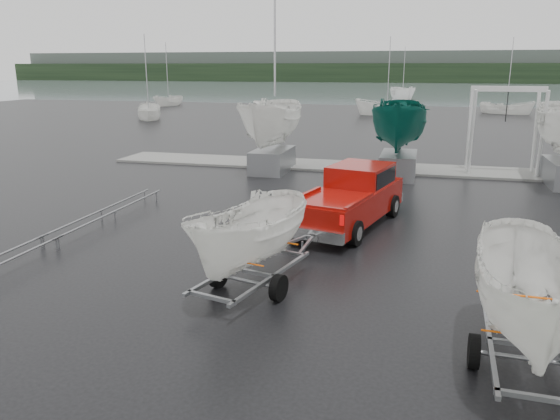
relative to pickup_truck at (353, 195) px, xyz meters
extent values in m
plane|color=black|center=(1.09, -2.73, -0.97)|extent=(120.00, 120.00, 0.00)
plane|color=gray|center=(1.09, 97.27, -0.98)|extent=(300.00, 300.00, 0.00)
cube|color=gray|center=(1.09, 10.27, -0.92)|extent=(30.00, 3.00, 0.12)
cube|color=black|center=(1.09, 167.27, 2.03)|extent=(300.00, 8.00, 6.00)
cube|color=#4C5651|center=(1.09, 175.27, 4.03)|extent=(300.00, 6.00, 10.00)
cube|color=#8F0C07|center=(-0.07, -0.29, -0.22)|extent=(3.13, 5.75, 0.89)
cube|color=#8F0C07|center=(0.16, 0.67, 0.49)|extent=(2.21, 2.52, 0.80)
cube|color=black|center=(0.16, 0.67, 0.54)|extent=(2.18, 2.30, 0.52)
cube|color=silver|center=(-0.73, -2.99, -0.50)|extent=(1.89, 0.62, 0.33)
cylinder|color=black|center=(-0.51, 1.66, -0.59)|extent=(0.45, 0.80, 0.75)
cylinder|color=black|center=(1.22, 1.23, -0.59)|extent=(0.45, 0.80, 0.75)
cylinder|color=black|center=(-1.37, -1.82, -0.59)|extent=(0.45, 0.80, 0.75)
cylinder|color=black|center=(0.37, -2.24, -0.59)|extent=(0.45, 0.80, 0.75)
cube|color=gray|center=(-2.03, -5.97, -0.52)|extent=(0.94, 3.52, 0.08)
cube|color=gray|center=(-0.96, -6.23, -0.52)|extent=(0.94, 3.52, 0.08)
cylinder|color=gray|center=(-1.54, -6.29, -0.67)|extent=(1.57, 0.46, 0.08)
cylinder|color=black|center=(-2.32, -6.10, -0.67)|extent=(0.32, 0.63, 0.60)
cylinder|color=black|center=(-0.77, -6.48, -0.67)|extent=(0.32, 0.63, 0.60)
imported|color=white|center=(-1.50, -6.10, 1.67)|extent=(1.96, 2.00, 4.30)
cube|color=#FF6008|center=(-1.31, -5.32, 0.03)|extent=(1.52, 0.41, 0.03)
cube|color=#FF6008|center=(-1.69, -6.87, 0.03)|extent=(1.52, 0.41, 0.03)
cube|color=gray|center=(3.42, -8.11, -0.52)|extent=(0.21, 3.60, 0.08)
cube|color=gray|center=(4.52, -8.15, -0.52)|extent=(0.21, 3.60, 0.08)
cylinder|color=gray|center=(3.96, -8.33, -0.67)|extent=(1.60, 0.14, 0.08)
cylinder|color=black|center=(3.16, -8.30, -0.67)|extent=(0.20, 0.61, 0.60)
imported|color=white|center=(3.97, -8.13, 1.83)|extent=(1.80, 1.84, 4.62)
cube|color=#FF6008|center=(4.00, -7.33, 0.03)|extent=(1.55, 0.10, 0.03)
cube|color=#FF6008|center=(3.94, -8.93, 0.03)|extent=(1.55, 0.10, 0.03)
cylinder|color=silver|center=(4.26, 9.47, 1.03)|extent=(0.16, 0.58, 3.99)
cylinder|color=silver|center=(4.26, 11.07, 1.03)|extent=(0.16, 0.58, 3.99)
cylinder|color=silver|center=(7.26, 9.47, 1.03)|extent=(0.16, 0.58, 3.99)
cylinder|color=silver|center=(7.26, 11.07, 1.03)|extent=(0.16, 0.58, 3.99)
cube|color=silver|center=(5.76, 10.27, 3.03)|extent=(3.30, 0.25, 0.25)
cube|color=gray|center=(-4.99, 8.27, -0.42)|extent=(1.60, 3.20, 1.10)
imported|color=white|center=(-4.99, 8.27, 3.36)|extent=(2.43, 2.49, 6.46)
cylinder|color=#B2B2B7|center=(-4.99, 8.77, 6.13)|extent=(0.10, 0.10, 7.00)
cube|color=gray|center=(1.05, 8.47, -0.42)|extent=(1.60, 3.20, 1.10)
imported|color=#0C5549|center=(1.05, 8.47, 3.43)|extent=(2.48, 2.55, 6.60)
cylinder|color=gray|center=(-7.66, -1.73, -0.62)|extent=(0.06, 6.50, 0.06)
cylinder|color=gray|center=(-8.16, -1.73, -0.62)|extent=(0.06, 6.50, 0.06)
imported|color=white|center=(-24.05, 31.74, -0.97)|extent=(3.05, 3.07, 5.99)
cylinder|color=#B2B2B7|center=(-24.05, 31.74, 3.03)|extent=(0.08, 0.08, 8.00)
imported|color=white|center=(-1.82, 42.58, -0.97)|extent=(3.45, 3.41, 7.00)
cylinder|color=#B2B2B7|center=(-1.82, 42.58, 3.03)|extent=(0.08, 0.08, 8.00)
imported|color=white|center=(10.65, 47.04, -0.97)|extent=(2.82, 2.78, 5.76)
cylinder|color=#B2B2B7|center=(10.65, 47.04, 3.03)|extent=(0.08, 0.08, 8.00)
imported|color=white|center=(-30.58, 49.52, -0.97)|extent=(2.49, 2.53, 5.69)
cylinder|color=#B2B2B7|center=(-30.58, 49.52, 3.03)|extent=(0.08, 0.08, 8.00)
imported|color=white|center=(-1.52, 74.04, -0.97)|extent=(3.89, 3.95, 8.12)
cylinder|color=#B2B2B7|center=(-1.52, 74.04, 3.03)|extent=(0.08, 0.08, 8.00)
camera|label=1|loc=(2.09, -17.23, 4.03)|focal=35.00mm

